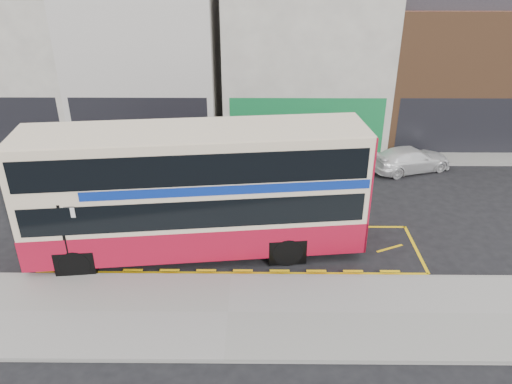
{
  "coord_description": "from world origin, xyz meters",
  "views": [
    {
      "loc": [
        0.99,
        -14.58,
        10.59
      ],
      "look_at": [
        0.85,
        2.0,
        2.21
      ],
      "focal_mm": 35.0,
      "sensor_mm": 36.0,
      "label": 1
    }
  ],
  "objects_px": {
    "car_silver": "(77,155)",
    "car_white": "(410,159)",
    "double_decker_bus": "(197,190)",
    "bus_stop_post": "(66,234)",
    "car_grey": "(246,162)",
    "street_tree_right": "(364,94)"
  },
  "relations": [
    {
      "from": "double_decker_bus",
      "to": "car_grey",
      "type": "height_order",
      "value": "double_decker_bus"
    },
    {
      "from": "bus_stop_post",
      "to": "car_grey",
      "type": "xyz_separation_m",
      "value": [
        5.82,
        8.67,
        -1.12
      ]
    },
    {
      "from": "double_decker_bus",
      "to": "street_tree_right",
      "type": "distance_m",
      "value": 13.32
    },
    {
      "from": "car_silver",
      "to": "car_white",
      "type": "relative_size",
      "value": 0.95
    },
    {
      "from": "bus_stop_post",
      "to": "car_white",
      "type": "xyz_separation_m",
      "value": [
        14.18,
        9.32,
        -1.22
      ]
    },
    {
      "from": "car_grey",
      "to": "car_white",
      "type": "bearing_deg",
      "value": -86.75
    },
    {
      "from": "car_grey",
      "to": "car_white",
      "type": "distance_m",
      "value": 8.39
    },
    {
      "from": "street_tree_right",
      "to": "car_grey",
      "type": "bearing_deg",
      "value": -148.65
    },
    {
      "from": "bus_stop_post",
      "to": "street_tree_right",
      "type": "distance_m",
      "value": 17.5
    },
    {
      "from": "car_silver",
      "to": "street_tree_right",
      "type": "distance_m",
      "value": 15.59
    },
    {
      "from": "bus_stop_post",
      "to": "car_silver",
      "type": "relative_size",
      "value": 0.69
    },
    {
      "from": "double_decker_bus",
      "to": "car_grey",
      "type": "bearing_deg",
      "value": 70.51
    },
    {
      "from": "double_decker_bus",
      "to": "street_tree_right",
      "type": "height_order",
      "value": "double_decker_bus"
    },
    {
      "from": "double_decker_bus",
      "to": "car_white",
      "type": "distance_m",
      "value": 12.6
    },
    {
      "from": "car_silver",
      "to": "car_grey",
      "type": "bearing_deg",
      "value": -80.2
    },
    {
      "from": "car_white",
      "to": "street_tree_right",
      "type": "xyz_separation_m",
      "value": [
        -2.04,
        3.21,
        2.51
      ]
    },
    {
      "from": "car_grey",
      "to": "street_tree_right",
      "type": "distance_m",
      "value": 7.79
    },
    {
      "from": "bus_stop_post",
      "to": "car_grey",
      "type": "relative_size",
      "value": 0.64
    },
    {
      "from": "car_grey",
      "to": "car_white",
      "type": "xyz_separation_m",
      "value": [
        8.36,
        0.65,
        -0.1
      ]
    },
    {
      "from": "car_silver",
      "to": "car_white",
      "type": "bearing_deg",
      "value": -75.34
    },
    {
      "from": "double_decker_bus",
      "to": "car_white",
      "type": "relative_size",
      "value": 2.93
    },
    {
      "from": "car_white",
      "to": "street_tree_right",
      "type": "relative_size",
      "value": 0.92
    }
  ]
}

